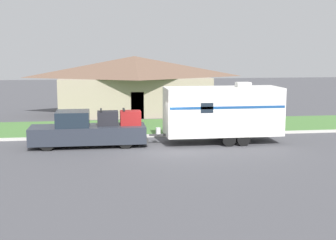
# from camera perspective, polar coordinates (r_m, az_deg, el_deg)

# --- Properties ---
(ground_plane) EXTENTS (120.00, 120.00, 0.00)m
(ground_plane) POSITION_cam_1_polar(r_m,az_deg,el_deg) (25.41, -0.88, -3.62)
(ground_plane) COLOR #47474C
(curb_strip) EXTENTS (80.00, 0.30, 0.14)m
(curb_strip) POSITION_cam_1_polar(r_m,az_deg,el_deg) (29.04, -1.81, -1.92)
(curb_strip) COLOR beige
(curb_strip) RESTS_ON ground_plane
(lawn_strip) EXTENTS (80.00, 7.00, 0.03)m
(lawn_strip) POSITION_cam_1_polar(r_m,az_deg,el_deg) (32.63, -2.51, -0.85)
(lawn_strip) COLOR #477538
(lawn_strip) RESTS_ON ground_plane
(house_across_street) EXTENTS (13.08, 6.71, 4.81)m
(house_across_street) POSITION_cam_1_polar(r_m,az_deg,el_deg) (39.29, -4.11, 4.40)
(house_across_street) COLOR gray
(house_across_street) RESTS_ON ground_plane
(pickup_truck) EXTENTS (6.49, 2.00, 2.09)m
(pickup_truck) POSITION_cam_1_polar(r_m,az_deg,el_deg) (26.42, -9.66, -1.25)
(pickup_truck) COLOR black
(pickup_truck) RESTS_ON ground_plane
(travel_trailer) EXTENTS (7.59, 2.46, 3.51)m
(travel_trailer) POSITION_cam_1_polar(r_m,az_deg,el_deg) (27.15, 6.68, 1.09)
(travel_trailer) COLOR black
(travel_trailer) RESTS_ON ground_plane
(mailbox) EXTENTS (0.48, 0.20, 1.34)m
(mailbox) POSITION_cam_1_polar(r_m,az_deg,el_deg) (30.97, 8.24, 0.45)
(mailbox) COLOR brown
(mailbox) RESTS_ON ground_plane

